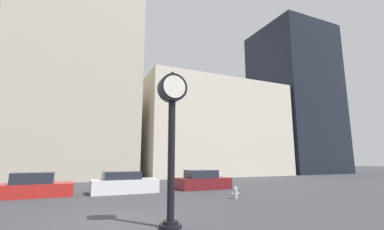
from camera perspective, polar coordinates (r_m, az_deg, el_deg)
The scene contains 9 objects.
ground_plane at distance 10.26m, azimuth -15.20°, elevation -21.56°, with size 200.00×200.00×0.00m, color #38383D.
building_tall_tower at distance 36.28m, azimuth -23.95°, elevation 11.69°, with size 14.03×12.00×30.03m.
building_storefront_row at distance 38.77m, azimuth 4.11°, elevation -3.33°, with size 20.86×12.00×13.26m.
building_glass_modern at distance 50.31m, azimuth 21.66°, elevation 3.17°, with size 12.07×12.00×26.01m.
street_clock at distance 8.70m, azimuth -4.52°, elevation -2.02°, with size 0.96×0.72×5.17m.
car_red at distance 18.27m, azimuth -31.44°, elevation -13.40°, with size 4.01×2.01×1.41m.
car_white at distance 18.11m, azimuth -14.91°, elevation -14.53°, with size 4.28×1.95×1.39m.
car_maroon at distance 19.87m, azimuth 2.41°, elevation -14.43°, with size 3.89×1.94×1.40m.
fire_hydrant_near at distance 15.20m, azimuth 9.63°, elevation -16.63°, with size 0.51×0.22×0.65m.
Camera 1 is at (-1.70, -9.90, 2.10)m, focal length 24.00 mm.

